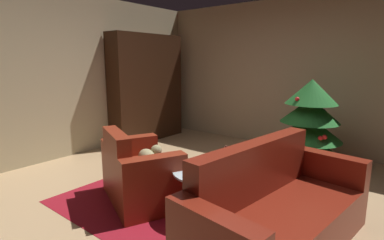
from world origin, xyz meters
name	(u,v)px	position (x,y,z in m)	size (l,w,h in m)	color
ground_plane	(193,197)	(0.00, 0.00, 0.00)	(6.58, 6.58, 0.00)	tan
wall_back	(288,75)	(0.00, 2.77, 1.33)	(5.35, 0.06, 2.67)	tan
wall_left	(66,76)	(-2.65, 0.00, 1.33)	(0.06, 5.61, 2.67)	tan
area_rug	(196,206)	(0.18, -0.16, 0.00)	(2.94, 2.07, 0.01)	maroon
bookshelf_unit	(151,91)	(-2.38, 1.64, 0.99)	(0.39, 1.64, 2.09)	black
armchair_red	(139,175)	(-0.43, -0.44, 0.30)	(1.23, 1.05, 0.83)	maroon
couch_red	(277,214)	(1.16, -0.30, 0.30)	(0.99, 1.98, 0.88)	maroon
coffee_table	(207,175)	(0.36, -0.22, 0.43)	(0.70, 0.70, 0.48)	black
book_stack_on_table	(208,167)	(0.37, -0.20, 0.52)	(0.24, 0.19, 0.09)	gray
bottle_on_table	(226,162)	(0.53, -0.13, 0.59)	(0.08, 0.08, 0.27)	#50271F
decorated_tree	(309,124)	(0.71, 1.85, 0.67)	(1.04, 1.04, 1.33)	brown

